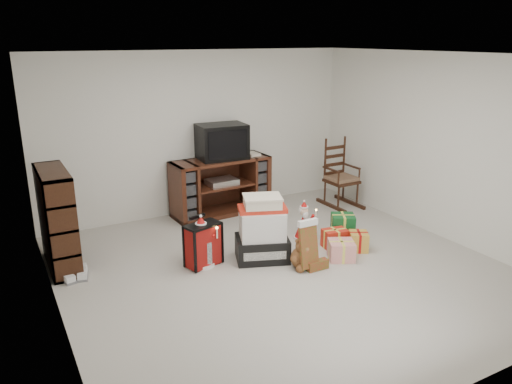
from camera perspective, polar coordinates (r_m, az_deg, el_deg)
room at (r=5.64m, az=3.26°, el=2.60°), size 5.01×5.01×2.51m
tv_stand at (r=7.82m, az=-4.03°, el=0.66°), size 1.57×0.63×0.88m
bookshelf at (r=6.40m, az=-21.75°, el=-3.11°), size 0.33×0.99×1.21m
rocking_chair at (r=8.34m, az=9.50°, el=1.17°), size 0.48×0.77×1.16m
gift_pile at (r=6.21m, az=0.72°, el=-4.67°), size 0.77×0.67×0.81m
red_suitcase at (r=6.10m, az=-6.05°, el=-6.00°), size 0.46×0.32×0.63m
stocking at (r=5.96m, az=6.04°, el=-6.08°), size 0.30×0.13×0.64m
teddy_bear at (r=6.08m, az=5.18°, el=-7.15°), size 0.26×0.23×0.38m
santa_figurine at (r=6.90m, az=5.45°, el=-3.72°), size 0.27×0.26×0.55m
mrs_claus_figurine at (r=6.12m, az=-6.22°, el=-6.24°), size 0.31×0.30×0.64m
sneaker_pair at (r=6.20m, az=-19.99°, el=-8.95°), size 0.34×0.28×0.09m
gift_cluster at (r=6.70m, az=10.45°, el=-5.29°), size 0.60×0.92×0.28m
crt_television at (r=7.68m, az=-3.91°, el=5.78°), size 0.76×0.58×0.53m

